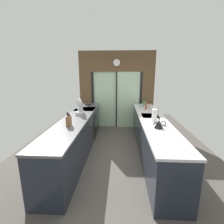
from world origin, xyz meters
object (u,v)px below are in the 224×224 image
Objects in this scene: mixing_bowl at (89,104)px; kettle at (159,124)px; knife_block at (69,121)px; paper_towel_roll at (154,115)px; stand_mixer at (80,108)px; soap_bottle_near at (146,106)px; oven_range at (86,124)px; soap_bottle_far at (144,104)px.

kettle is at bearing -51.13° from mixing_bowl.
paper_towel_roll is at bearing 12.39° from knife_block.
stand_mixer is 2.03m from kettle.
soap_bottle_near is (1.78, 0.69, -0.05)m from stand_mixer.
kettle reaches higher than oven_range.
oven_range is 0.75m from mixing_bowl.
knife_block is 1.10× the size of kettle.
oven_range is 2.19× the size of stand_mixer.
mixing_bowl is 0.81× the size of soap_bottle_near.
paper_towel_roll is (1.80, -1.22, 0.60)m from oven_range.
knife_block is at bearing -131.04° from soap_bottle_far.
paper_towel_roll is at bearing -16.87° from stand_mixer.
kettle is at bearing -28.66° from stand_mixer.
soap_bottle_far is at bearing 13.54° from oven_range.
oven_range is 3.25× the size of knife_block.
mixing_bowl is 0.51× the size of stand_mixer.
stand_mixer is at bearing -88.45° from oven_range.
kettle is (1.80, -1.66, 0.55)m from oven_range.
soap_bottle_near is 1.23m from paper_towel_roll.
mixing_bowl is at bearing 128.87° from kettle.
stand_mixer is (0.02, -0.68, 0.63)m from oven_range.
oven_range is 4.18× the size of soap_bottle_far.
soap_bottle_near is (1.78, -0.55, 0.08)m from mixing_bowl.
knife_block is at bearing -90.00° from mixing_bowl.
paper_towel_roll is (1.78, -1.78, 0.11)m from mixing_bowl.
mixing_bowl is 0.83× the size of kettle.
paper_towel_roll is at bearing -90.00° from soap_bottle_far.
soap_bottle_near is 0.85× the size of paper_towel_roll.
soap_bottle_far is (1.78, 1.11, -0.07)m from stand_mixer.
mixing_bowl is 2.17m from knife_block.
paper_towel_roll is at bearing 90.24° from kettle.
mixing_bowl is at bearing 162.96° from soap_bottle_near.
paper_towel_roll is at bearing -90.00° from soap_bottle_near.
kettle is at bearing -89.76° from paper_towel_roll.
soap_bottle_near reaches higher than kettle.
oven_range is at bearing 145.83° from paper_towel_roll.
stand_mixer is 2.10m from soap_bottle_far.
oven_range is at bearing 91.55° from stand_mixer.
mixing_bowl is at bearing 90.00° from stand_mixer.
knife_block is at bearing -89.35° from oven_range.
stand_mixer is at bearing -90.00° from mixing_bowl.
oven_range is 1.93m from soap_bottle_far.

